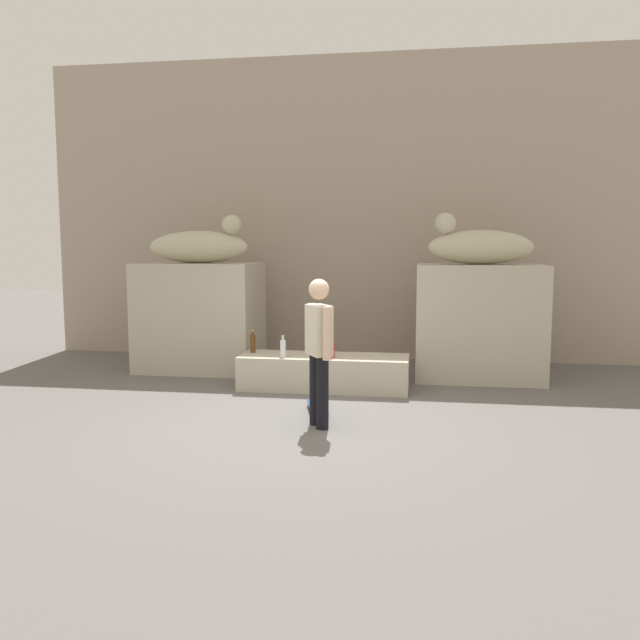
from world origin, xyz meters
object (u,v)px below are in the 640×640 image
statue_reclining_right (479,246)px  bottle_brown (253,343)px  statue_reclining_left (201,246)px  skater (319,346)px  bottle_orange (310,345)px  skateboard (317,408)px  bottle_clear (283,348)px  bottle_red (332,349)px

statue_reclining_right → bottle_brown: bearing=7.8°
statue_reclining_left → statue_reclining_right: bearing=-4.6°
skater → bottle_orange: skater is taller
skater → skateboard: (-0.11, 0.60, -0.86)m
statue_reclining_left → bottle_brown: size_ratio=4.99×
bottle_clear → statue_reclining_left: bearing=140.8°
skateboard → skater: bearing=-3.2°
statue_reclining_right → skater: (-1.95, -3.07, -1.11)m
statue_reclining_left → bottle_red: bearing=-33.3°
skateboard → bottle_orange: 1.64m
bottle_brown → bottle_clear: size_ratio=1.09×
statue_reclining_left → bottle_orange: bearing=-30.9°
statue_reclining_left → bottle_orange: statue_reclining_left is taller
statue_reclining_left → skateboard: (2.31, -2.48, -1.96)m
bottle_brown → bottle_orange: bottle_brown is taller
bottle_orange → skater: bearing=-77.4°
statue_reclining_right → bottle_orange: bearing=11.7°
statue_reclining_left → statue_reclining_right: size_ratio=0.98×
statue_reclining_left → bottle_brown: statue_reclining_left is taller
bottle_clear → skateboard: bearing=-59.6°
statue_reclining_right → skateboard: size_ratio=2.03×
statue_reclining_right → bottle_orange: (-2.43, -0.96, -1.43)m
statue_reclining_left → skater: bearing=-56.3°
statue_reclining_left → bottle_brown: 2.08m
statue_reclining_right → bottle_red: size_ratio=6.00×
skater → skateboard: size_ratio=2.03×
statue_reclining_left → statue_reclining_right: same height
bottle_orange → bottle_clear: 0.48m
bottle_brown → bottle_clear: bearing=-29.3°
statue_reclining_right → bottle_orange: 2.97m
bottle_clear → bottle_red: size_ratio=1.08×
skateboard → bottle_clear: (-0.68, 1.15, 0.54)m
statue_reclining_right → bottle_red: 2.81m
statue_reclining_right → bottle_brown: statue_reclining_right is taller
skateboard → bottle_red: bearing=165.4°
skater → bottle_clear: 1.94m
statue_reclining_left → bottle_red: 3.01m
skateboard → bottle_orange: size_ratio=2.81×
skater → bottle_red: (-0.10, 1.80, -0.33)m
bottle_red → bottle_orange: bearing=140.0°
bottle_brown → bottle_red: bearing=-11.0°
bottle_brown → bottle_orange: 0.83m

